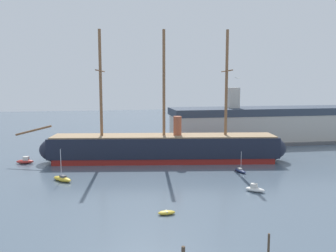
{
  "coord_description": "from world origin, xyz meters",
  "views": [
    {
      "loc": [
        -8.24,
        -26.58,
        18.16
      ],
      "look_at": [
        3.17,
        35.29,
        10.19
      ],
      "focal_mm": 37.54,
      "sensor_mm": 36.0,
      "label": 1
    }
  ],
  "objects_px": {
    "mooring_piling_nearest": "(269,244)",
    "seagull_in_flight": "(238,78)",
    "tall_ship": "(164,148)",
    "dinghy_near_centre": "(167,213)",
    "sailboat_alongside_stern": "(240,171)",
    "motorboat_mid_right": "(255,189)",
    "sailboat_alongside_bow": "(62,179)",
    "motorboat_far_left": "(25,161)",
    "dinghy_distant_centre": "(140,151)",
    "dockside_warehouse_right": "(265,125)"
  },
  "relations": [
    {
      "from": "seagull_in_flight",
      "to": "dinghy_distant_centre",
      "type": "bearing_deg",
      "value": 102.14
    },
    {
      "from": "dinghy_near_centre",
      "to": "motorboat_mid_right",
      "type": "xyz_separation_m",
      "value": [
        16.22,
        7.27,
        0.19
      ]
    },
    {
      "from": "dinghy_near_centre",
      "to": "dockside_warehouse_right",
      "type": "height_order",
      "value": "dockside_warehouse_right"
    },
    {
      "from": "tall_ship",
      "to": "dockside_warehouse_right",
      "type": "xyz_separation_m",
      "value": [
        34.21,
        20.18,
        2.01
      ]
    },
    {
      "from": "sailboat_alongside_bow",
      "to": "motorboat_far_left",
      "type": "distance_m",
      "value": 18.82
    },
    {
      "from": "tall_ship",
      "to": "sailboat_alongside_bow",
      "type": "xyz_separation_m",
      "value": [
        -21.09,
        -12.51,
        -2.72
      ]
    },
    {
      "from": "motorboat_mid_right",
      "to": "dinghy_distant_centre",
      "type": "distance_m",
      "value": 39.49
    },
    {
      "from": "motorboat_mid_right",
      "to": "sailboat_alongside_stern",
      "type": "bearing_deg",
      "value": 78.99
    },
    {
      "from": "dinghy_distant_centre",
      "to": "mooring_piling_nearest",
      "type": "height_order",
      "value": "mooring_piling_nearest"
    },
    {
      "from": "dinghy_distant_centre",
      "to": "dockside_warehouse_right",
      "type": "xyz_separation_m",
      "value": [
        38.65,
        8.56,
        5.0
      ]
    },
    {
      "from": "mooring_piling_nearest",
      "to": "dinghy_distant_centre",
      "type": "bearing_deg",
      "value": 98.0
    },
    {
      "from": "tall_ship",
      "to": "dinghy_near_centre",
      "type": "distance_m",
      "value": 32.52
    },
    {
      "from": "motorboat_far_left",
      "to": "sailboat_alongside_bow",
      "type": "bearing_deg",
      "value": -58.82
    },
    {
      "from": "sailboat_alongside_bow",
      "to": "seagull_in_flight",
      "type": "bearing_deg",
      "value": -36.22
    },
    {
      "from": "tall_ship",
      "to": "mooring_piling_nearest",
      "type": "relative_size",
      "value": 27.16
    },
    {
      "from": "mooring_piling_nearest",
      "to": "dockside_warehouse_right",
      "type": "height_order",
      "value": "dockside_warehouse_right"
    },
    {
      "from": "tall_ship",
      "to": "sailboat_alongside_stern",
      "type": "xyz_separation_m",
      "value": [
        13.44,
        -12.48,
        -2.85
      ]
    },
    {
      "from": "tall_ship",
      "to": "dockside_warehouse_right",
      "type": "height_order",
      "value": "tall_ship"
    },
    {
      "from": "dinghy_near_centre",
      "to": "motorboat_far_left",
      "type": "distance_m",
      "value": 43.88
    },
    {
      "from": "dinghy_near_centre",
      "to": "sailboat_alongside_stern",
      "type": "xyz_separation_m",
      "value": [
        18.6,
        19.5,
        0.08
      ]
    },
    {
      "from": "tall_ship",
      "to": "dinghy_distant_centre",
      "type": "bearing_deg",
      "value": 110.88
    },
    {
      "from": "motorboat_mid_right",
      "to": "dockside_warehouse_right",
      "type": "height_order",
      "value": "dockside_warehouse_right"
    },
    {
      "from": "dinghy_near_centre",
      "to": "mooring_piling_nearest",
      "type": "height_order",
      "value": "mooring_piling_nearest"
    },
    {
      "from": "dinghy_near_centre",
      "to": "sailboat_alongside_bow",
      "type": "relative_size",
      "value": 0.41
    },
    {
      "from": "tall_ship",
      "to": "dinghy_distant_centre",
      "type": "relative_size",
      "value": 30.69
    },
    {
      "from": "mooring_piling_nearest",
      "to": "seagull_in_flight",
      "type": "height_order",
      "value": "seagull_in_flight"
    },
    {
      "from": "motorboat_mid_right",
      "to": "motorboat_far_left",
      "type": "bearing_deg",
      "value": 145.96
    },
    {
      "from": "seagull_in_flight",
      "to": "dockside_warehouse_right",
      "type": "bearing_deg",
      "value": 60.39
    },
    {
      "from": "mooring_piling_nearest",
      "to": "motorboat_mid_right",
      "type": "bearing_deg",
      "value": 69.43
    },
    {
      "from": "seagull_in_flight",
      "to": "mooring_piling_nearest",
      "type": "bearing_deg",
      "value": -95.74
    },
    {
      "from": "sailboat_alongside_stern",
      "to": "seagull_in_flight",
      "type": "xyz_separation_m",
      "value": [
        -8.6,
        -19.03,
        18.28
      ]
    },
    {
      "from": "seagull_in_flight",
      "to": "tall_ship",
      "type": "bearing_deg",
      "value": 98.74
    },
    {
      "from": "dockside_warehouse_right",
      "to": "seagull_in_flight",
      "type": "bearing_deg",
      "value": -119.61
    },
    {
      "from": "dinghy_near_centre",
      "to": "sailboat_alongside_stern",
      "type": "bearing_deg",
      "value": 46.35
    },
    {
      "from": "motorboat_far_left",
      "to": "seagull_in_flight",
      "type": "distance_m",
      "value": 53.22
    },
    {
      "from": "mooring_piling_nearest",
      "to": "sailboat_alongside_bow",
      "type": "bearing_deg",
      "value": 127.27
    },
    {
      "from": "sailboat_alongside_stern",
      "to": "dinghy_distant_centre",
      "type": "relative_size",
      "value": 2.18
    },
    {
      "from": "dinghy_near_centre",
      "to": "motorboat_far_left",
      "type": "bearing_deg",
      "value": 125.82
    },
    {
      "from": "sailboat_alongside_stern",
      "to": "motorboat_mid_right",
      "type": "bearing_deg",
      "value": -101.01
    },
    {
      "from": "mooring_piling_nearest",
      "to": "motorboat_far_left",
      "type": "bearing_deg",
      "value": 125.34
    },
    {
      "from": "tall_ship",
      "to": "motorboat_mid_right",
      "type": "relative_size",
      "value": 18.34
    },
    {
      "from": "seagull_in_flight",
      "to": "sailboat_alongside_bow",
      "type": "bearing_deg",
      "value": 143.78
    },
    {
      "from": "seagull_in_flight",
      "to": "dinghy_near_centre",
      "type": "bearing_deg",
      "value": -177.31
    },
    {
      "from": "sailboat_alongside_bow",
      "to": "seagull_in_flight",
      "type": "distance_m",
      "value": 36.92
    },
    {
      "from": "sailboat_alongside_bow",
      "to": "mooring_piling_nearest",
      "type": "height_order",
      "value": "sailboat_alongside_bow"
    },
    {
      "from": "dockside_warehouse_right",
      "to": "sailboat_alongside_bow",
      "type": "bearing_deg",
      "value": -149.42
    },
    {
      "from": "sailboat_alongside_bow",
      "to": "seagull_in_flight",
      "type": "height_order",
      "value": "seagull_in_flight"
    },
    {
      "from": "motorboat_far_left",
      "to": "seagull_in_flight",
      "type": "relative_size",
      "value": 4.17
    },
    {
      "from": "motorboat_mid_right",
      "to": "mooring_piling_nearest",
      "type": "xyz_separation_m",
      "value": [
        -7.56,
        -20.13,
        0.65
      ]
    },
    {
      "from": "tall_ship",
      "to": "dinghy_distant_centre",
      "type": "xyz_separation_m",
      "value": [
        -4.43,
        11.62,
        -2.99
      ]
    }
  ]
}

